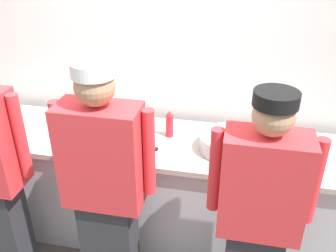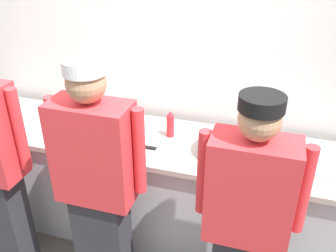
{
  "view_description": "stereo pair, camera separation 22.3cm",
  "coord_description": "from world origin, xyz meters",
  "px_view_note": "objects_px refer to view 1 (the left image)",
  "views": [
    {
      "loc": [
        0.62,
        -1.89,
        2.26
      ],
      "look_at": [
        0.15,
        0.39,
        1.0
      ],
      "focal_mm": 39.73,
      "sensor_mm": 36.0,
      "label": 1
    },
    {
      "loc": [
        0.83,
        -1.84,
        2.26
      ],
      "look_at": [
        0.15,
        0.39,
        1.0
      ],
      "focal_mm": 39.73,
      "sensor_mm": 36.0,
      "label": 2
    }
  ],
  "objects_px": {
    "plate_stack_front": "(62,117)",
    "squeeze_bottle_secondary": "(120,137)",
    "ramekin_orange_sauce": "(105,128)",
    "chef_far_right": "(258,216)",
    "mixing_bowl_steel": "(229,143)",
    "sheet_tray": "(303,155)",
    "ramekin_green_sauce": "(0,118)",
    "deli_cup": "(132,133)",
    "plate_stack_rear": "(130,123)",
    "chefs_knife": "(162,150)",
    "chef_center": "(105,187)",
    "squeeze_bottle_primary": "(170,124)"
  },
  "relations": [
    {
      "from": "deli_cup",
      "to": "chef_center",
      "type": "bearing_deg",
      "value": -89.66
    },
    {
      "from": "ramekin_orange_sauce",
      "to": "ramekin_green_sauce",
      "type": "bearing_deg",
      "value": -179.04
    },
    {
      "from": "squeeze_bottle_secondary",
      "to": "ramekin_green_sauce",
      "type": "relative_size",
      "value": 1.71
    },
    {
      "from": "ramekin_orange_sauce",
      "to": "chefs_knife",
      "type": "distance_m",
      "value": 0.52
    },
    {
      "from": "chef_center",
      "to": "chefs_knife",
      "type": "bearing_deg",
      "value": 63.09
    },
    {
      "from": "chef_center",
      "to": "ramekin_orange_sauce",
      "type": "height_order",
      "value": "chef_center"
    },
    {
      "from": "squeeze_bottle_primary",
      "to": "plate_stack_rear",
      "type": "bearing_deg",
      "value": 165.87
    },
    {
      "from": "ramekin_orange_sauce",
      "to": "deli_cup",
      "type": "height_order",
      "value": "deli_cup"
    },
    {
      "from": "chef_far_right",
      "to": "mixing_bowl_steel",
      "type": "xyz_separation_m",
      "value": [
        -0.21,
        0.59,
        0.09
      ]
    },
    {
      "from": "sheet_tray",
      "to": "chefs_knife",
      "type": "relative_size",
      "value": 1.78
    },
    {
      "from": "plate_stack_front",
      "to": "squeeze_bottle_secondary",
      "type": "bearing_deg",
      "value": -27.26
    },
    {
      "from": "plate_stack_rear",
      "to": "mixing_bowl_steel",
      "type": "distance_m",
      "value": 0.79
    },
    {
      "from": "squeeze_bottle_secondary",
      "to": "chef_far_right",
      "type": "bearing_deg",
      "value": -26.68
    },
    {
      "from": "plate_stack_rear",
      "to": "ramekin_orange_sauce",
      "type": "relative_size",
      "value": 2.31
    },
    {
      "from": "chef_center",
      "to": "deli_cup",
      "type": "distance_m",
      "value": 0.58
    },
    {
      "from": "plate_stack_rear",
      "to": "squeeze_bottle_secondary",
      "type": "bearing_deg",
      "value": -85.79
    },
    {
      "from": "chefs_knife",
      "to": "squeeze_bottle_secondary",
      "type": "bearing_deg",
      "value": -176.51
    },
    {
      "from": "mixing_bowl_steel",
      "to": "sheet_tray",
      "type": "height_order",
      "value": "mixing_bowl_steel"
    },
    {
      "from": "plate_stack_rear",
      "to": "squeeze_bottle_primary",
      "type": "relative_size",
      "value": 0.93
    },
    {
      "from": "ramekin_orange_sauce",
      "to": "sheet_tray",
      "type": "bearing_deg",
      "value": -2.88
    },
    {
      "from": "plate_stack_front",
      "to": "plate_stack_rear",
      "type": "relative_size",
      "value": 1.15
    },
    {
      "from": "plate_stack_rear",
      "to": "squeeze_bottle_primary",
      "type": "xyz_separation_m",
      "value": [
        0.33,
        -0.08,
        0.07
      ]
    },
    {
      "from": "ramekin_green_sauce",
      "to": "deli_cup",
      "type": "distance_m",
      "value": 1.12
    },
    {
      "from": "plate_stack_front",
      "to": "ramekin_green_sauce",
      "type": "xyz_separation_m",
      "value": [
        -0.48,
        -0.11,
        -0.01
      ]
    },
    {
      "from": "chef_far_right",
      "to": "ramekin_green_sauce",
      "type": "height_order",
      "value": "chef_far_right"
    },
    {
      "from": "chef_far_right",
      "to": "chefs_knife",
      "type": "bearing_deg",
      "value": 143.11
    },
    {
      "from": "sheet_tray",
      "to": "ramekin_green_sauce",
      "type": "height_order",
      "value": "ramekin_green_sauce"
    },
    {
      "from": "chef_far_right",
      "to": "plate_stack_front",
      "type": "height_order",
      "value": "chef_far_right"
    },
    {
      "from": "chef_far_right",
      "to": "ramekin_green_sauce",
      "type": "relative_size",
      "value": 15.21
    },
    {
      "from": "chef_far_right",
      "to": "sheet_tray",
      "type": "bearing_deg",
      "value": 64.51
    },
    {
      "from": "squeeze_bottle_primary",
      "to": "chef_center",
      "type": "bearing_deg",
      "value": -110.21
    },
    {
      "from": "chef_center",
      "to": "mixing_bowl_steel",
      "type": "distance_m",
      "value": 0.9
    },
    {
      "from": "squeeze_bottle_secondary",
      "to": "mixing_bowl_steel",
      "type": "bearing_deg",
      "value": 9.09
    },
    {
      "from": "chef_far_right",
      "to": "squeeze_bottle_secondary",
      "type": "distance_m",
      "value": 1.07
    },
    {
      "from": "ramekin_green_sauce",
      "to": "deli_cup",
      "type": "height_order",
      "value": "deli_cup"
    },
    {
      "from": "chef_center",
      "to": "chefs_knife",
      "type": "relative_size",
      "value": 6.07
    },
    {
      "from": "squeeze_bottle_secondary",
      "to": "squeeze_bottle_primary",
      "type": "bearing_deg",
      "value": 37.54
    },
    {
      "from": "chef_far_right",
      "to": "sheet_tray",
      "type": "distance_m",
      "value": 0.68
    },
    {
      "from": "chef_far_right",
      "to": "chefs_knife",
      "type": "distance_m",
      "value": 0.82
    },
    {
      "from": "squeeze_bottle_secondary",
      "to": "ramekin_orange_sauce",
      "type": "bearing_deg",
      "value": 132.59
    },
    {
      "from": "ramekin_orange_sauce",
      "to": "deli_cup",
      "type": "relative_size",
      "value": 0.78
    },
    {
      "from": "plate_stack_rear",
      "to": "deli_cup",
      "type": "height_order",
      "value": "deli_cup"
    },
    {
      "from": "ramekin_orange_sauce",
      "to": "deli_cup",
      "type": "xyz_separation_m",
      "value": [
        0.24,
        -0.09,
        0.03
      ]
    },
    {
      "from": "ramekin_orange_sauce",
      "to": "squeeze_bottle_secondary",
      "type": "bearing_deg",
      "value": -47.41
    },
    {
      "from": "squeeze_bottle_primary",
      "to": "deli_cup",
      "type": "distance_m",
      "value": 0.28
    },
    {
      "from": "plate_stack_front",
      "to": "chefs_knife",
      "type": "relative_size",
      "value": 0.8
    },
    {
      "from": "chef_center",
      "to": "plate_stack_rear",
      "type": "bearing_deg",
      "value": 95.34
    },
    {
      "from": "chef_far_right",
      "to": "squeeze_bottle_primary",
      "type": "relative_size",
      "value": 7.78
    },
    {
      "from": "mixing_bowl_steel",
      "to": "chef_far_right",
      "type": "bearing_deg",
      "value": -70.9
    },
    {
      "from": "plate_stack_front",
      "to": "chefs_knife",
      "type": "xyz_separation_m",
      "value": [
        0.88,
        -0.28,
        -0.02
      ]
    }
  ]
}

